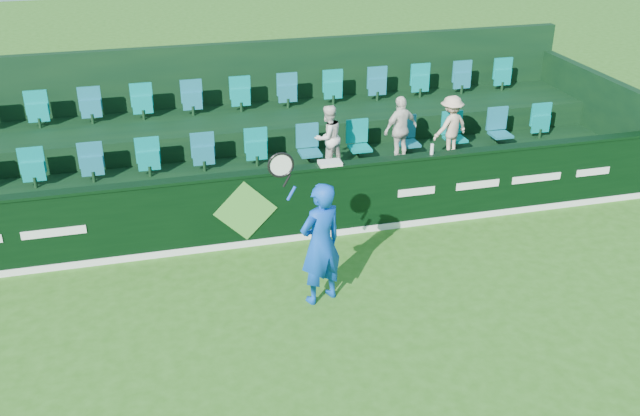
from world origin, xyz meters
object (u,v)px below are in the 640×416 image
object	(u,v)px
tennis_player	(320,243)
spectator_middle	(401,129)
towel	(330,163)
spectator_left	(328,137)
drinks_bottle	(432,149)
spectator_right	(451,126)

from	to	relation	value
tennis_player	spectator_middle	world-z (taller)	tennis_player
spectator_middle	towel	distance (m)	2.04
spectator_left	drinks_bottle	world-z (taller)	spectator_left
spectator_middle	spectator_right	world-z (taller)	spectator_middle
spectator_left	spectator_right	distance (m)	2.47
spectator_middle	spectator_right	distance (m)	1.04
spectator_left	drinks_bottle	bearing A→B (deg)	120.58
spectator_left	spectator_middle	bearing A→B (deg)	155.42
spectator_right	towel	bearing A→B (deg)	3.27
spectator_left	towel	bearing A→B (deg)	52.00
drinks_bottle	spectator_middle	bearing A→B (deg)	99.02
tennis_player	towel	xyz separation A→B (m)	(0.69, 2.01, 0.39)
spectator_left	towel	distance (m)	1.15
towel	spectator_left	bearing A→B (deg)	76.57
spectator_right	towel	xyz separation A→B (m)	(-2.73, -1.12, -0.03)
spectator_left	spectator_middle	xyz separation A→B (m)	(1.43, 0.00, 0.03)
spectator_right	drinks_bottle	xyz separation A→B (m)	(-0.86, -1.12, 0.04)
towel	drinks_bottle	distance (m)	1.88
tennis_player	towel	world-z (taller)	tennis_player
spectator_middle	spectator_right	bearing A→B (deg)	160.84
spectator_right	towel	distance (m)	2.96
spectator_left	towel	size ratio (longest dim) A/B	3.15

